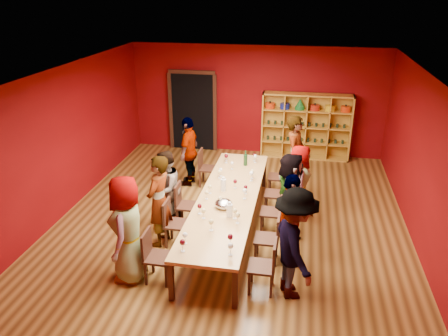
{
  "coord_description": "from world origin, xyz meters",
  "views": [
    {
      "loc": [
        1.29,
        -7.34,
        4.5
      ],
      "look_at": [
        -0.16,
        0.43,
        1.15
      ],
      "focal_mm": 35.0,
      "sensor_mm": 36.0,
      "label": 1
    }
  ],
  "objects_px": {
    "shelving_unit": "(306,123)",
    "chair_person_left_4": "(205,166)",
    "chair_person_left_2": "(184,202)",
    "chair_person_right_4": "(281,175)",
    "chair_person_left_0": "(154,253)",
    "person_left_4": "(189,151)",
    "person_right_2": "(290,195)",
    "person_right_0": "(294,244)",
    "person_left_2": "(166,188)",
    "chair_person_right_0": "(267,264)",
    "person_right_3": "(299,181)",
    "chair_person_left_1": "(173,221)",
    "wine_bottle": "(245,160)",
    "tasting_table": "(228,199)",
    "person_right_1": "(290,220)",
    "person_left_1": "(159,201)",
    "chair_person_right_3": "(279,191)",
    "chair_person_right_2": "(276,209)",
    "spittoon_bowl": "(224,204)",
    "person_left_0": "(127,229)",
    "chair_person_right_1": "(271,236)"
  },
  "relations": [
    {
      "from": "chair_person_left_4",
      "to": "person_right_1",
      "type": "relative_size",
      "value": 0.53
    },
    {
      "from": "person_right_2",
      "to": "person_right_0",
      "type": "bearing_deg",
      "value": 161.96
    },
    {
      "from": "person_left_1",
      "to": "chair_person_left_2",
      "type": "bearing_deg",
      "value": 169.98
    },
    {
      "from": "person_left_0",
      "to": "chair_person_right_0",
      "type": "distance_m",
      "value": 2.27
    },
    {
      "from": "person_right_3",
      "to": "chair_person_right_0",
      "type": "bearing_deg",
      "value": 163.28
    },
    {
      "from": "shelving_unit",
      "to": "chair_person_left_1",
      "type": "height_order",
      "value": "shelving_unit"
    },
    {
      "from": "shelving_unit",
      "to": "person_right_0",
      "type": "relative_size",
      "value": 1.33
    },
    {
      "from": "tasting_table",
      "to": "person_right_1",
      "type": "relative_size",
      "value": 2.7
    },
    {
      "from": "chair_person_left_0",
      "to": "wine_bottle",
      "type": "height_order",
      "value": "wine_bottle"
    },
    {
      "from": "chair_person_right_4",
      "to": "chair_person_right_3",
      "type": "bearing_deg",
      "value": -90.0
    },
    {
      "from": "chair_person_right_0",
      "to": "wine_bottle",
      "type": "xyz_separation_m",
      "value": [
        -0.8,
        3.28,
        0.39
      ]
    },
    {
      "from": "shelving_unit",
      "to": "person_left_4",
      "type": "relative_size",
      "value": 1.43
    },
    {
      "from": "chair_person_left_4",
      "to": "person_right_1",
      "type": "distance_m",
      "value": 3.56
    },
    {
      "from": "chair_person_left_2",
      "to": "chair_person_right_4",
      "type": "distance_m",
      "value": 2.51
    },
    {
      "from": "chair_person_left_4",
      "to": "person_left_4",
      "type": "xyz_separation_m",
      "value": [
        -0.39,
        0.0,
        0.34
      ]
    },
    {
      "from": "tasting_table",
      "to": "shelving_unit",
      "type": "height_order",
      "value": "shelving_unit"
    },
    {
      "from": "chair_person_left_1",
      "to": "person_right_3",
      "type": "bearing_deg",
      "value": 35.32
    },
    {
      "from": "chair_person_left_0",
      "to": "person_left_4",
      "type": "relative_size",
      "value": 0.53
    },
    {
      "from": "person_left_4",
      "to": "chair_person_right_4",
      "type": "height_order",
      "value": "person_left_4"
    },
    {
      "from": "chair_person_left_4",
      "to": "person_right_3",
      "type": "bearing_deg",
      "value": -25.9
    },
    {
      "from": "chair_person_left_2",
      "to": "person_left_4",
      "type": "relative_size",
      "value": 0.53
    },
    {
      "from": "chair_person_left_1",
      "to": "wine_bottle",
      "type": "height_order",
      "value": "wine_bottle"
    },
    {
      "from": "chair_person_left_4",
      "to": "person_right_0",
      "type": "xyz_separation_m",
      "value": [
        2.22,
        -3.67,
        0.41
      ]
    },
    {
      "from": "chair_person_left_0",
      "to": "chair_person_left_4",
      "type": "relative_size",
      "value": 1.0
    },
    {
      "from": "chair_person_right_0",
      "to": "person_right_3",
      "type": "distance_m",
      "value": 2.64
    },
    {
      "from": "chair_person_left_2",
      "to": "person_left_2",
      "type": "bearing_deg",
      "value": 180.0
    },
    {
      "from": "person_left_2",
      "to": "chair_person_right_4",
      "type": "distance_m",
      "value": 2.79
    },
    {
      "from": "person_left_0",
      "to": "wine_bottle",
      "type": "bearing_deg",
      "value": 151.25
    },
    {
      "from": "person_left_0",
      "to": "chair_person_left_1",
      "type": "height_order",
      "value": "person_left_0"
    },
    {
      "from": "person_right_3",
      "to": "spittoon_bowl",
      "type": "height_order",
      "value": "person_right_3"
    },
    {
      "from": "shelving_unit",
      "to": "person_left_4",
      "type": "height_order",
      "value": "shelving_unit"
    },
    {
      "from": "chair_person_left_0",
      "to": "chair_person_right_0",
      "type": "relative_size",
      "value": 1.0
    },
    {
      "from": "chair_person_right_3",
      "to": "wine_bottle",
      "type": "xyz_separation_m",
      "value": [
        -0.8,
        0.68,
        0.39
      ]
    },
    {
      "from": "shelving_unit",
      "to": "person_left_2",
      "type": "bearing_deg",
      "value": -122.09
    },
    {
      "from": "chair_person_right_4",
      "to": "chair_person_left_0",
      "type": "bearing_deg",
      "value": -117.28
    },
    {
      "from": "chair_person_left_4",
      "to": "chair_person_right_1",
      "type": "height_order",
      "value": "same"
    },
    {
      "from": "chair_person_left_1",
      "to": "person_left_1",
      "type": "bearing_deg",
      "value": 180.0
    },
    {
      "from": "chair_person_left_2",
      "to": "chair_person_right_3",
      "type": "xyz_separation_m",
      "value": [
        1.82,
        0.85,
        0.0
      ]
    },
    {
      "from": "spittoon_bowl",
      "to": "chair_person_right_0",
      "type": "bearing_deg",
      "value": -53.21
    },
    {
      "from": "person_right_1",
      "to": "chair_person_right_0",
      "type": "bearing_deg",
      "value": 153.84
    },
    {
      "from": "chair_person_left_2",
      "to": "spittoon_bowl",
      "type": "xyz_separation_m",
      "value": [
        0.91,
        -0.53,
        0.33
      ]
    },
    {
      "from": "person_left_2",
      "to": "person_right_1",
      "type": "bearing_deg",
      "value": 78.57
    },
    {
      "from": "chair_person_left_2",
      "to": "chair_person_left_4",
      "type": "distance_m",
      "value": 1.92
    },
    {
      "from": "person_right_2",
      "to": "person_right_3",
      "type": "bearing_deg",
      "value": -32.91
    },
    {
      "from": "shelving_unit",
      "to": "chair_person_right_2",
      "type": "distance_m",
      "value": 4.25
    },
    {
      "from": "chair_person_right_4",
      "to": "chair_person_left_4",
      "type": "bearing_deg",
      "value": 173.85
    },
    {
      "from": "person_left_0",
      "to": "chair_person_right_2",
      "type": "distance_m",
      "value": 2.92
    },
    {
      "from": "person_left_2",
      "to": "chair_person_right_0",
      "type": "relative_size",
      "value": 1.74
    },
    {
      "from": "shelving_unit",
      "to": "chair_person_left_4",
      "type": "xyz_separation_m",
      "value": [
        -2.31,
        -2.32,
        -0.49
      ]
    },
    {
      "from": "person_left_0",
      "to": "chair_person_right_4",
      "type": "bearing_deg",
      "value": 142.19
    }
  ]
}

